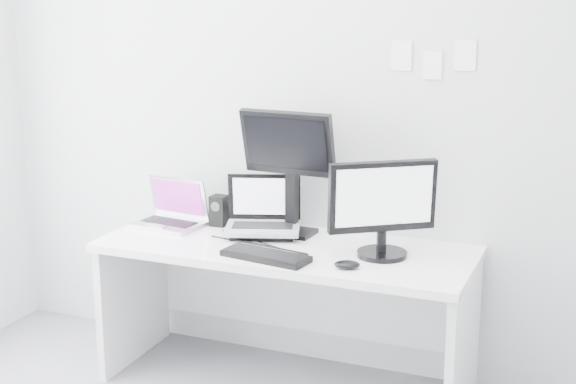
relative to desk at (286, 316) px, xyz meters
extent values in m
plane|color=#B9BCBE|center=(0.00, 0.35, 0.99)|extent=(3.60, 0.00, 3.60)
cube|color=white|center=(0.00, 0.00, 0.00)|extent=(1.80, 0.70, 0.73)
cube|color=#ACABB0|center=(-0.69, 0.07, 0.50)|extent=(0.38, 0.30, 0.26)
cube|color=black|center=(-0.45, 0.19, 0.44)|extent=(0.10, 0.10, 0.16)
cube|color=#ACAFB3|center=(-0.16, 0.09, 0.52)|extent=(0.44, 0.39, 0.30)
cube|color=black|center=(-0.06, 0.19, 0.69)|extent=(0.48, 0.19, 0.65)
cube|color=black|center=(0.47, 0.01, 0.60)|extent=(0.55, 0.48, 0.46)
cube|color=black|center=(-0.01, -0.23, 0.38)|extent=(0.43, 0.21, 0.03)
ellipsoid|color=black|center=(0.38, -0.22, 0.38)|extent=(0.13, 0.11, 0.04)
cube|color=white|center=(0.45, 0.34, 1.26)|extent=(0.10, 0.00, 0.14)
cube|color=white|center=(0.60, 0.34, 1.22)|extent=(0.09, 0.00, 0.13)
cube|color=white|center=(0.75, 0.34, 1.26)|extent=(0.10, 0.00, 0.14)
camera|label=1|loc=(1.47, -3.59, 1.59)|focal=52.82mm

